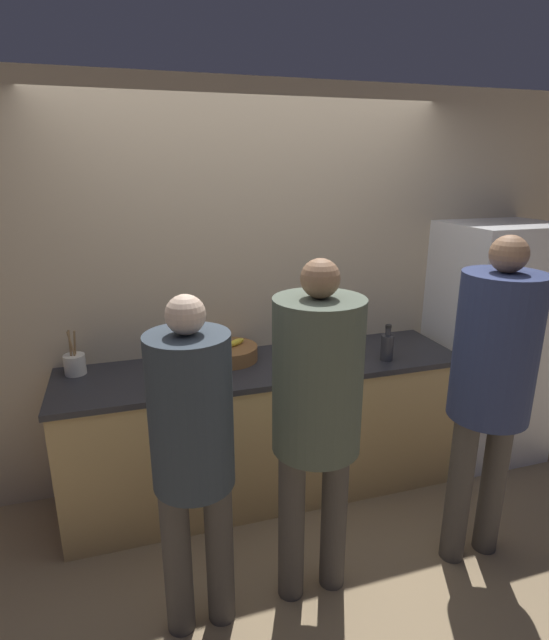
{
  "coord_description": "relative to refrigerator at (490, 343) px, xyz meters",
  "views": [
    {
      "loc": [
        -0.8,
        -2.42,
        2.1
      ],
      "look_at": [
        0.0,
        0.15,
        1.26
      ],
      "focal_mm": 28.0,
      "sensor_mm": 36.0,
      "label": 1
    }
  ],
  "objects": [
    {
      "name": "wall_back",
      "position": [
        -1.7,
        0.34,
        0.44
      ],
      "size": [
        5.2,
        0.06,
        2.6
      ],
      "color": "#C6B293",
      "rests_on": "ground_plane"
    },
    {
      "name": "refrigerator",
      "position": [
        0.0,
        0.0,
        0.0
      ],
      "size": [
        0.75,
        0.67,
        1.73
      ],
      "color": "white",
      "rests_on": "ground_plane"
    },
    {
      "name": "cup_yellow",
      "position": [
        -2.19,
        -0.07,
        0.09
      ],
      "size": [
        0.09,
        0.09,
        0.09
      ],
      "color": "gold",
      "rests_on": "counter"
    },
    {
      "name": "person_right",
      "position": [
        -0.77,
        -0.9,
        0.24
      ],
      "size": [
        0.4,
        0.4,
        1.79
      ],
      "color": "#4C4742",
      "rests_on": "ground_plane"
    },
    {
      "name": "bottle_clear",
      "position": [
        -2.35,
        -0.22,
        0.11
      ],
      "size": [
        0.08,
        0.08,
        0.15
      ],
      "color": "silver",
      "rests_on": "counter"
    },
    {
      "name": "counter",
      "position": [
        -1.7,
        0.01,
        -0.41
      ],
      "size": [
        2.52,
        0.69,
        0.91
      ],
      "color": "tan",
      "rests_on": "ground_plane"
    },
    {
      "name": "ground_plane",
      "position": [
        -1.7,
        -0.37,
        -0.86
      ],
      "size": [
        14.0,
        14.0,
        0.0
      ],
      "primitive_type": "plane",
      "color": "#9E8460"
    },
    {
      "name": "bottle_dark",
      "position": [
        -0.94,
        -0.17,
        0.14
      ],
      "size": [
        0.08,
        0.08,
        0.23
      ],
      "color": "#333338",
      "rests_on": "counter"
    },
    {
      "name": "fruit_bowl",
      "position": [
        -1.9,
        0.13,
        0.09
      ],
      "size": [
        0.36,
        0.36,
        0.13
      ],
      "color": "brown",
      "rests_on": "counter"
    },
    {
      "name": "person_left",
      "position": [
        -2.28,
        -0.91,
        0.11
      ],
      "size": [
        0.35,
        0.35,
        1.62
      ],
      "color": "#4C4742",
      "rests_on": "ground_plane"
    },
    {
      "name": "person_center",
      "position": [
        -1.71,
        -0.87,
        0.2
      ],
      "size": [
        0.41,
        0.41,
        1.73
      ],
      "color": "#4C4742",
      "rests_on": "ground_plane"
    },
    {
      "name": "utensil_crock",
      "position": [
        -2.82,
        0.18,
        0.11
      ],
      "size": [
        0.12,
        0.12,
        0.27
      ],
      "color": "silver",
      "rests_on": "counter"
    }
  ]
}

